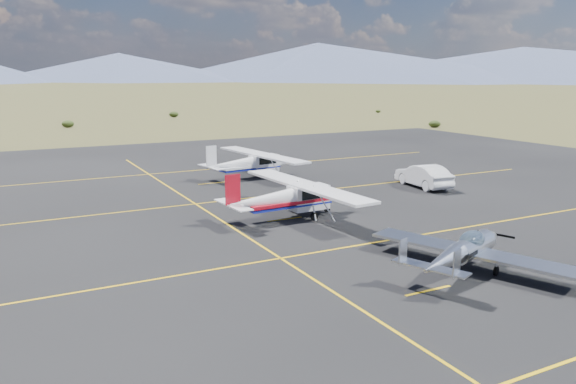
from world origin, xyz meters
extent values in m
plane|color=#383D1C|center=(0.00, 0.00, 0.00)|extent=(1600.00, 1600.00, 0.00)
cube|color=black|center=(0.00, 7.00, 0.00)|extent=(72.00, 72.00, 0.02)
cube|color=#B8BABF|center=(0.05, -2.42, 0.68)|extent=(4.19, 8.11, 0.11)
ellipsoid|color=#99BFD8|center=(0.05, -2.42, 1.12)|extent=(1.70, 1.34, 0.75)
cube|color=#B8BABF|center=(-3.09, -3.64, 0.94)|extent=(1.58, 2.77, 0.05)
cube|color=#B8BABF|center=(-2.85, -4.62, 1.35)|extent=(0.49, 0.23, 0.91)
cube|color=#B8BABF|center=(-3.58, -2.75, 1.35)|extent=(0.49, 0.23, 0.91)
cylinder|color=black|center=(1.40, -1.90, 0.16)|extent=(0.32, 0.19, 0.31)
cylinder|color=black|center=(0.27, -3.50, 0.19)|extent=(0.38, 0.22, 0.36)
cylinder|color=black|center=(-0.52, -1.47, 0.19)|extent=(0.38, 0.22, 0.36)
cube|color=white|center=(-1.49, 7.66, 1.00)|extent=(2.14, 1.22, 1.27)
cube|color=white|center=(-1.68, 7.65, 1.66)|extent=(2.17, 10.43, 0.13)
cube|color=black|center=(-1.49, 7.66, 1.26)|extent=(1.58, 1.22, 0.52)
cube|color=#AA0E1D|center=(-2.71, 7.58, 0.90)|extent=(4.77, 1.42, 0.17)
cube|color=#AA0E1D|center=(-5.91, 7.35, 1.89)|extent=(0.80, 0.12, 1.51)
cube|color=white|center=(-5.91, 7.35, 1.14)|extent=(0.91, 3.05, 0.06)
cylinder|color=black|center=(-0.27, 7.75, 0.18)|extent=(0.34, 0.12, 0.34)
cylinder|color=black|center=(-1.71, 6.65, 0.22)|extent=(0.42, 0.15, 0.41)
cylinder|color=black|center=(-1.84, 8.63, 0.22)|extent=(0.42, 0.15, 0.41)
cube|color=white|center=(1.36, 19.32, 0.97)|extent=(2.13, 1.31, 1.23)
cube|color=white|center=(1.18, 19.30, 1.61)|extent=(2.76, 10.15, 0.13)
cube|color=black|center=(1.36, 19.32, 1.23)|extent=(1.60, 1.28, 0.50)
cube|color=white|center=(0.18, 19.16, 0.88)|extent=(4.67, 1.67, 0.16)
cube|color=white|center=(-2.89, 18.74, 1.84)|extent=(0.78, 0.17, 1.46)
cube|color=white|center=(-2.89, 18.74, 1.11)|extent=(1.07, 2.99, 0.05)
cylinder|color=black|center=(2.54, 19.48, 0.17)|extent=(0.34, 0.14, 0.33)
cylinder|color=black|center=(1.22, 18.34, 0.21)|extent=(0.41, 0.17, 0.40)
cylinder|color=black|center=(0.96, 20.24, 0.21)|extent=(0.41, 0.17, 0.40)
imported|color=silver|center=(9.06, 10.78, 0.77)|extent=(2.07, 4.75, 1.52)
camera|label=1|loc=(-15.84, -17.58, 7.45)|focal=35.00mm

